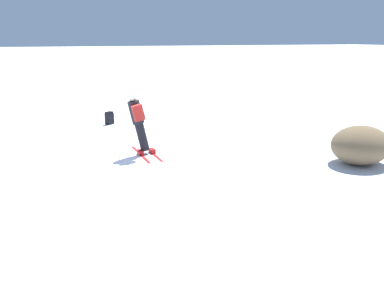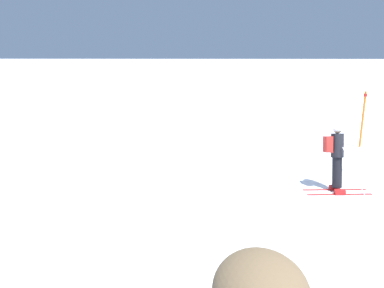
% 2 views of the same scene
% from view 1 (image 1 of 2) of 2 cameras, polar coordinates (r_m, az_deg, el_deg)
% --- Properties ---
extents(ground_plane, '(300.00, 300.00, 0.00)m').
position_cam_1_polar(ground_plane, '(11.15, -6.68, -1.47)').
color(ground_plane, white).
extents(skier, '(1.29, 1.81, 1.90)m').
position_cam_1_polar(skier, '(10.78, -8.23, 3.71)').
color(skier, red).
rests_on(skier, ground).
extents(spare_backpack, '(0.37, 0.35, 0.50)m').
position_cam_1_polar(spare_backpack, '(15.19, -12.47, 3.88)').
color(spare_backpack, black).
rests_on(spare_backpack, ground).
extents(exposed_boulder_0, '(1.62, 1.38, 1.05)m').
position_cam_1_polar(exposed_boulder_0, '(11.01, 24.30, -0.17)').
color(exposed_boulder_0, brown).
rests_on(exposed_boulder_0, ground).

